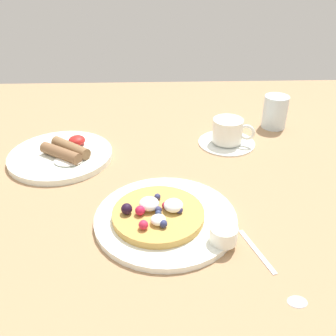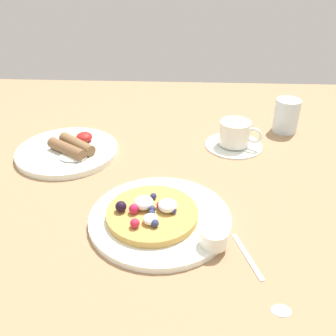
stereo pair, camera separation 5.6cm
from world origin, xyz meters
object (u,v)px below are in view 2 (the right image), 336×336
(pancake_plate, at_px, (160,218))
(teaspoon, at_px, (266,286))
(syrup_ramekin, at_px, (214,237))
(coffee_saucer, at_px, (234,145))
(coffee_cup, at_px, (235,132))
(water_glass, at_px, (286,116))
(breakfast_plate, at_px, (67,151))

(pancake_plate, bearing_deg, teaspoon, -40.91)
(pancake_plate, relative_size, teaspoon, 1.55)
(syrup_ramekin, bearing_deg, coffee_saucer, 79.40)
(syrup_ramekin, relative_size, teaspoon, 0.28)
(pancake_plate, bearing_deg, coffee_cup, 61.40)
(coffee_saucer, relative_size, coffee_cup, 1.40)
(pancake_plate, relative_size, water_glass, 2.95)
(breakfast_plate, height_order, teaspoon, breakfast_plate)
(teaspoon, relative_size, water_glass, 1.91)
(teaspoon, bearing_deg, syrup_ramekin, 134.51)
(syrup_ramekin, bearing_deg, pancake_plate, 143.28)
(pancake_plate, relative_size, coffee_saucer, 1.83)
(coffee_cup, xyz_separation_m, water_glass, (0.14, 0.09, 0.01))
(syrup_ramekin, height_order, water_glass, water_glass)
(coffee_saucer, xyz_separation_m, water_glass, (0.14, 0.09, 0.04))
(water_glass, bearing_deg, breakfast_plate, -163.90)
(coffee_saucer, distance_m, water_glass, 0.17)
(coffee_cup, bearing_deg, syrup_ramekin, -100.87)
(breakfast_plate, bearing_deg, coffee_saucer, 8.86)
(pancake_plate, bearing_deg, water_glass, 52.30)
(water_glass, bearing_deg, coffee_saucer, -146.66)
(syrup_ramekin, xyz_separation_m, water_glass, (0.21, 0.46, 0.02))
(breakfast_plate, xyz_separation_m, coffee_cup, (0.39, 0.06, 0.03))
(pancake_plate, bearing_deg, syrup_ramekin, -36.72)
(syrup_ramekin, relative_size, coffee_saucer, 0.33)
(pancake_plate, height_order, breakfast_plate, breakfast_plate)
(coffee_saucer, distance_m, coffee_cup, 0.03)
(breakfast_plate, bearing_deg, syrup_ramekin, -42.97)
(breakfast_plate, bearing_deg, teaspoon, -43.45)
(pancake_plate, distance_m, coffee_saucer, 0.34)
(breakfast_plate, distance_m, teaspoon, 0.55)
(coffee_saucer, relative_size, teaspoon, 0.85)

